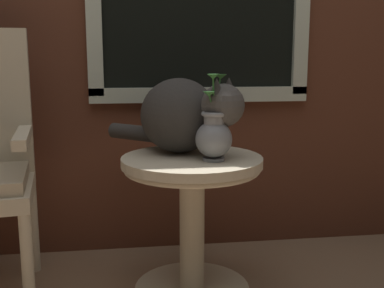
% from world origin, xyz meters
% --- Properties ---
extents(wicker_side_table, '(0.54, 0.54, 0.56)m').
position_xyz_m(wicker_side_table, '(0.09, 0.27, 0.37)').
color(wicker_side_table, beige).
rests_on(wicker_side_table, ground_plane).
extents(cat, '(0.52, 0.47, 0.30)m').
position_xyz_m(cat, '(0.07, 0.36, 0.72)').
color(cat, '#33302D').
rests_on(cat, wicker_side_table).
extents(pewter_vase_with_ivy, '(0.14, 0.14, 0.32)m').
position_xyz_m(pewter_vase_with_ivy, '(0.16, 0.20, 0.66)').
color(pewter_vase_with_ivy, gray).
rests_on(pewter_vase_with_ivy, wicker_side_table).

